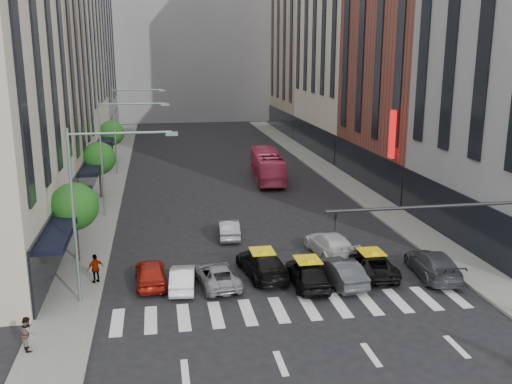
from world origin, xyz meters
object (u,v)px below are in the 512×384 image
streetlamp_far (124,119)px  bus (267,165)px  car_white_front (183,278)px  pedestrian_near (27,333)px  streetlamp_near (92,193)px  car_red (151,273)px  pedestrian_far (96,268)px  streetlamp_mid (113,143)px  taxi_left (262,264)px  taxi_center (307,273)px

streetlamp_far → bus: bearing=-19.4°
car_white_front → pedestrian_near: pedestrian_near is taller
streetlamp_near → car_red: bearing=35.9°
streetlamp_near → car_red: (2.64, 1.92, -5.20)m
car_red → pedestrian_far: 3.05m
pedestrian_far → streetlamp_mid: bearing=-122.2°
streetlamp_near → pedestrian_far: bearing=98.5°
car_white_front → pedestrian_near: (-6.93, -5.74, 0.29)m
car_white_front → taxi_left: (4.66, 1.09, 0.13)m
pedestrian_far → pedestrian_near: bearing=42.1°
streetlamp_near → taxi_left: size_ratio=1.75×
streetlamp_near → car_red: streetlamp_near is taller
streetlamp_mid → car_red: (2.64, -14.08, -5.20)m
car_red → car_white_front: 1.95m
taxi_left → pedestrian_near: size_ratio=3.38×
taxi_left → pedestrian_near: bearing=22.6°
bus → taxi_left: bearing=83.0°
streetlamp_far → pedestrian_far: size_ratio=5.43×
streetlamp_near → car_red: size_ratio=2.18×
car_red → taxi_center: size_ratio=0.92×
streetlamp_far → car_white_front: bearing=-82.0°
car_white_front → pedestrian_far: 4.94m
taxi_left → bus: bearing=-109.6°
car_red → pedestrian_far: bearing=-11.6°
car_red → pedestrian_near: size_ratio=2.72×
bus → pedestrian_near: bearing=66.8°
streetlamp_near → car_white_front: bearing=13.2°
car_red → taxi_left: (6.40, 0.20, 0.04)m
car_white_front → pedestrian_near: 9.01m
streetlamp_mid → streetlamp_far: size_ratio=1.00×
taxi_left → pedestrian_near: 13.46m
streetlamp_far → taxi_center: size_ratio=2.00×
streetlamp_mid → pedestrian_near: 21.46m
taxi_center → streetlamp_far: bearing=-70.3°
pedestrian_near → pedestrian_far: (2.20, 7.10, 0.07)m
streetlamp_mid → bus: size_ratio=0.84×
car_red → car_white_front: bearing=150.1°
streetlamp_mid → taxi_center: (11.24, -15.81, -5.14)m
streetlamp_mid → car_red: size_ratio=2.18×
bus → pedestrian_far: bus is taller
bus → pedestrian_near: 35.88m
taxi_center → pedestrian_near: (-13.80, -4.91, 0.14)m
car_red → taxi_center: taxi_center is taller
bus → taxi_center: bearing=88.4°
streetlamp_near → taxi_center: 12.36m
streetlamp_mid → streetlamp_far: (0.00, 16.00, 0.00)m
streetlamp_far → taxi_center: (11.24, -31.81, -5.14)m
taxi_center → car_white_front: bearing=-6.7°
car_white_front → pedestrian_far: bearing=-11.1°
streetlamp_mid → car_red: streetlamp_mid is taller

